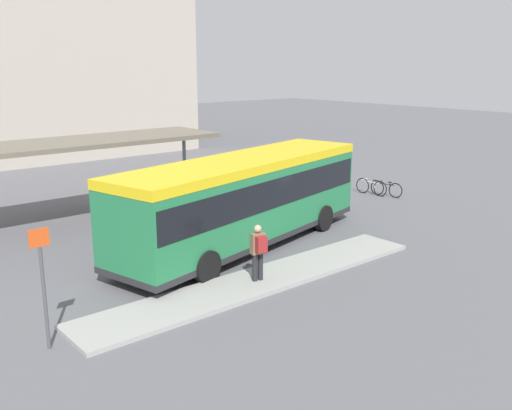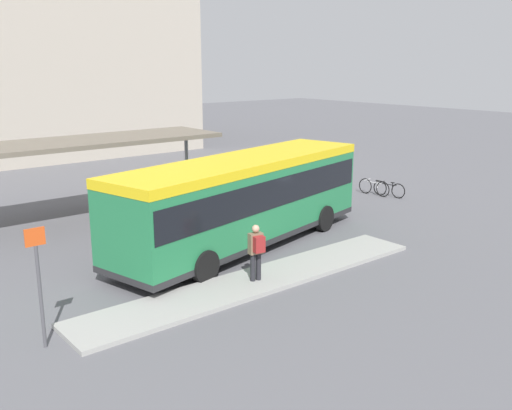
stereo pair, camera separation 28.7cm
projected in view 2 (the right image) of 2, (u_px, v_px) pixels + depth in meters
ground_plane at (244, 246)px, 19.90m from camera, size 120.00×120.00×0.00m
curb_island at (259, 280)px, 16.62m from camera, size 11.55×1.80×0.12m
city_bus at (244, 195)px, 19.47m from camera, size 11.04×4.89×3.11m
pedestrian_waiting at (256, 249)px, 16.21m from camera, size 0.44×0.48×1.66m
bicycle_black at (389, 189)px, 27.14m from camera, size 0.48×1.67×0.73m
bicycle_white at (374, 187)px, 27.47m from camera, size 0.48×1.76×0.76m
station_shelter at (88, 142)px, 22.80m from camera, size 10.81×3.33×3.25m
platform_sign at (39, 282)px, 12.48m from camera, size 0.44×0.08×2.80m
station_building at (11, 48)px, 38.53m from camera, size 22.37×12.74×14.33m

